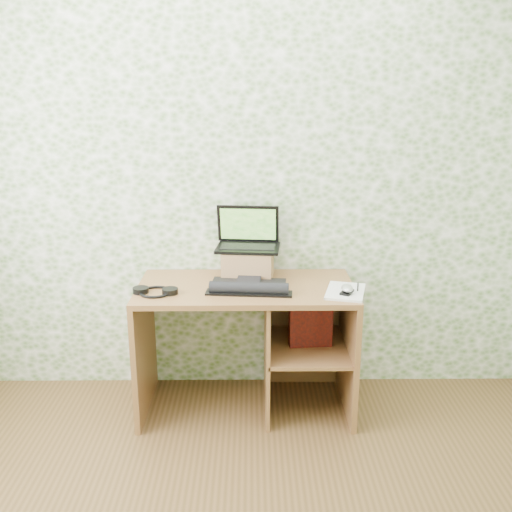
{
  "coord_description": "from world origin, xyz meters",
  "views": [
    {
      "loc": [
        0.03,
        -1.54,
        1.8
      ],
      "look_at": [
        0.06,
        1.39,
        0.94
      ],
      "focal_mm": 40.0,
      "sensor_mm": 36.0,
      "label": 1
    }
  ],
  "objects_px": {
    "desk": "(260,328)",
    "keyboard": "(249,286)",
    "laptop": "(248,238)",
    "notepad": "(345,292)",
    "riser": "(248,263)"
  },
  "relations": [
    {
      "from": "laptop",
      "to": "notepad",
      "type": "bearing_deg",
      "value": -23.84
    },
    {
      "from": "riser",
      "to": "notepad",
      "type": "height_order",
      "value": "riser"
    },
    {
      "from": "keyboard",
      "to": "notepad",
      "type": "distance_m",
      "value": 0.52
    },
    {
      "from": "desk",
      "to": "keyboard",
      "type": "bearing_deg",
      "value": -120.95
    },
    {
      "from": "notepad",
      "to": "laptop",
      "type": "bearing_deg",
      "value": 164.55
    },
    {
      "from": "desk",
      "to": "laptop",
      "type": "bearing_deg",
      "value": 113.01
    },
    {
      "from": "desk",
      "to": "keyboard",
      "type": "xyz_separation_m",
      "value": [
        -0.06,
        -0.1,
        0.29
      ]
    },
    {
      "from": "notepad",
      "to": "riser",
      "type": "bearing_deg",
      "value": 167.81
    },
    {
      "from": "desk",
      "to": "keyboard",
      "type": "distance_m",
      "value": 0.31
    },
    {
      "from": "laptop",
      "to": "keyboard",
      "type": "relative_size",
      "value": 0.82
    },
    {
      "from": "desk",
      "to": "laptop",
      "type": "xyz_separation_m",
      "value": [
        -0.07,
        0.15,
        0.49
      ]
    },
    {
      "from": "desk",
      "to": "riser",
      "type": "xyz_separation_m",
      "value": [
        -0.07,
        0.12,
        0.35
      ]
    },
    {
      "from": "riser",
      "to": "notepad",
      "type": "relative_size",
      "value": 1.01
    },
    {
      "from": "laptop",
      "to": "keyboard",
      "type": "xyz_separation_m",
      "value": [
        0.01,
        -0.25,
        -0.2
      ]
    },
    {
      "from": "riser",
      "to": "desk",
      "type": "bearing_deg",
      "value": -60.51
    }
  ]
}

